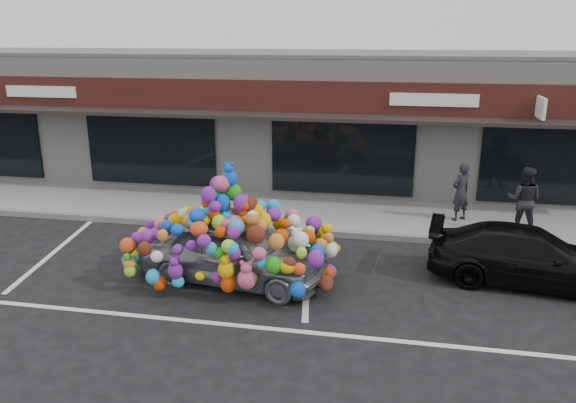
% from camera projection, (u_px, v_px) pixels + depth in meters
% --- Properties ---
extents(ground, '(90.00, 90.00, 0.00)m').
position_uv_depth(ground, '(180.00, 266.00, 12.35)').
color(ground, black).
rests_on(ground, ground).
extents(shop_building, '(24.00, 7.20, 4.31)m').
position_uv_depth(shop_building, '(265.00, 115.00, 19.67)').
color(shop_building, beige).
rests_on(shop_building, ground).
extents(sidewalk, '(26.00, 3.00, 0.15)m').
position_uv_depth(sidewalk, '(231.00, 209.00, 16.09)').
color(sidewalk, gray).
rests_on(sidewalk, ground).
extents(kerb, '(26.00, 0.18, 0.16)m').
position_uv_depth(kerb, '(215.00, 226.00, 14.68)').
color(kerb, slate).
rests_on(kerb, ground).
extents(parking_stripe_left, '(0.73, 4.37, 0.01)m').
position_uv_depth(parking_stripe_left, '(54.00, 252.00, 13.12)').
color(parking_stripe_left, silver).
rests_on(parking_stripe_left, ground).
extents(parking_stripe_mid, '(0.73, 4.37, 0.01)m').
position_uv_depth(parking_stripe_mid, '(307.00, 272.00, 12.04)').
color(parking_stripe_mid, silver).
rests_on(parking_stripe_mid, ground).
extents(lane_line, '(14.00, 0.12, 0.01)m').
position_uv_depth(lane_line, '(240.00, 326.00, 9.83)').
color(lane_line, silver).
rests_on(lane_line, ground).
extents(toy_car, '(2.84, 4.40, 2.43)m').
position_uv_depth(toy_car, '(233.00, 243.00, 11.41)').
color(toy_car, '#AFB6BA').
rests_on(toy_car, ground).
extents(black_sedan, '(2.09, 4.15, 1.16)m').
position_uv_depth(black_sedan, '(529.00, 256.00, 11.37)').
color(black_sedan, black).
rests_on(black_sedan, ground).
extents(pedestrian_a, '(0.67, 0.64, 1.54)m').
position_uv_depth(pedestrian_a, '(461.00, 192.00, 14.71)').
color(pedestrian_a, '#232328').
rests_on(pedestrian_a, sidewalk).
extents(pedestrian_b, '(0.96, 0.85, 1.67)m').
position_uv_depth(pedestrian_b, '(524.00, 200.00, 13.80)').
color(pedestrian_b, black).
rests_on(pedestrian_b, sidewalk).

